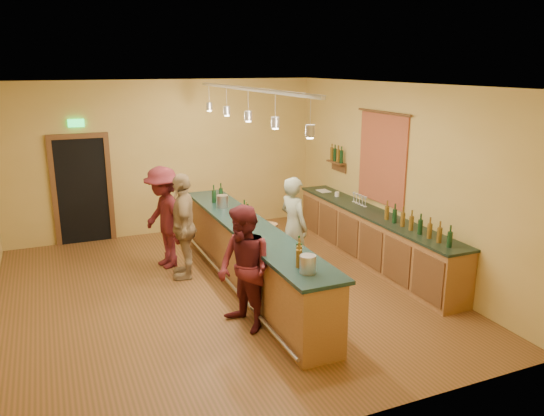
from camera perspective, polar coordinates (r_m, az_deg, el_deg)
name	(u,v)px	position (r m, az deg, el deg)	size (l,w,h in m)	color
floor	(219,293)	(8.51, -5.72, -9.06)	(7.00, 7.00, 0.00)	brown
ceiling	(213,85)	(7.77, -6.35, 12.99)	(6.50, 7.00, 0.02)	silver
wall_back	(166,158)	(11.32, -11.35, 5.30)	(6.50, 0.02, 3.20)	#B39443
wall_front	(331,278)	(4.92, 6.39, -7.46)	(6.50, 0.02, 3.20)	#B39443
wall_right	(396,177)	(9.45, 13.16, 3.27)	(0.02, 7.00, 3.20)	#B39443
doorway	(82,188)	(11.17, -19.75, 2.08)	(1.15, 0.09, 2.48)	black
tapestry	(382,159)	(9.71, 11.77, 5.17)	(0.03, 1.40, 1.60)	maroon
bottle_shelf	(337,157)	(10.95, 6.98, 5.51)	(0.17, 0.55, 0.54)	#553319
back_counter	(373,237)	(9.71, 10.81, -3.08)	(0.60, 4.55, 1.27)	brown
tasting_bar	(250,252)	(8.44, -2.39, -4.77)	(0.73, 5.10, 1.38)	brown
pendant_track	(248,100)	(7.96, -2.58, 11.54)	(0.11, 4.60, 0.50)	silver
bartender	(294,226)	(8.94, 2.35, -1.98)	(0.62, 0.41, 1.70)	gray
customer_a	(244,269)	(7.09, -2.98, -6.58)	(0.84, 0.65, 1.72)	#59191E
customer_b	(184,226)	(8.92, -9.49, -1.91)	(1.05, 0.44, 1.79)	#997A51
customer_c	(164,217)	(9.45, -11.52, -1.00)	(1.17, 0.67, 1.80)	#59191E
bar_stool	(269,231)	(9.67, -0.38, -2.54)	(0.33, 0.33, 0.69)	#926342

